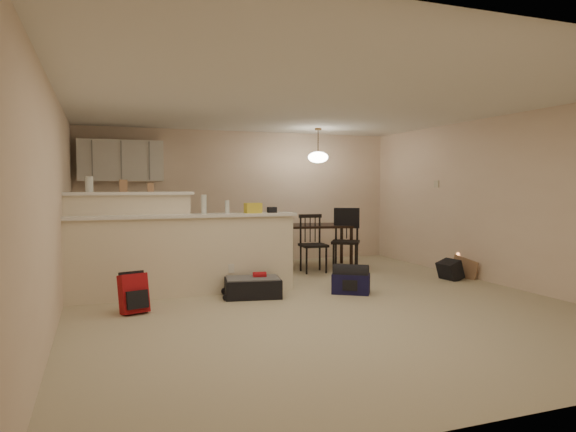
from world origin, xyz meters
name	(u,v)px	position (x,y,z in m)	size (l,w,h in m)	color
room	(314,203)	(0.00, 0.00, 1.25)	(7.00, 7.02, 2.50)	#C0B494
breakfast_bar	(164,250)	(-1.76, 0.98, 0.61)	(3.08, 0.58, 1.39)	beige
upper_cabinets	(121,161)	(-2.20, 3.32, 1.90)	(1.40, 0.34, 0.70)	white
kitchen_counter	(135,245)	(-2.00, 3.19, 0.45)	(1.80, 0.60, 0.90)	white
thermostat	(436,184)	(2.98, 1.55, 1.50)	(0.02, 0.12, 0.12)	beige
jar	(89,184)	(-2.68, 1.12, 1.49)	(0.10, 0.10, 0.20)	silver
cereal_box	(123,186)	(-2.26, 1.12, 1.47)	(0.10, 0.07, 0.16)	#9E7452
small_box	(151,187)	(-1.91, 1.12, 1.45)	(0.08, 0.06, 0.12)	#9E7452
bottle_a	(204,204)	(-1.24, 0.90, 1.22)	(0.07, 0.07, 0.26)	silver
bottle_b	(227,207)	(-0.92, 0.90, 1.18)	(0.06, 0.06, 0.18)	silver
bag_lump	(253,208)	(-0.55, 0.90, 1.16)	(0.22, 0.18, 0.14)	#9E7452
pouch	(272,210)	(-0.27, 0.90, 1.13)	(0.12, 0.10, 0.08)	#9E7452
dining_table	(318,230)	(1.14, 2.50, 0.68)	(1.37, 1.04, 0.77)	black
pendant_lamp	(318,157)	(1.14, 2.50, 1.99)	(0.36, 0.36, 0.62)	brown
dining_chair_near	(313,244)	(0.84, 1.99, 0.49)	(0.43, 0.41, 0.98)	black
dining_chair_far	(346,240)	(1.43, 1.96, 0.53)	(0.46, 0.44, 1.06)	black
suitcase	(253,288)	(-0.68, 0.48, 0.12)	(0.73, 0.47, 0.25)	black
red_backpack	(134,294)	(-2.21, 0.13, 0.23)	(0.30, 0.19, 0.45)	#A81319
navy_duffel	(351,284)	(0.64, 0.22, 0.14)	(0.50, 0.27, 0.27)	#14123A
black_daypack	(450,270)	(2.58, 0.61, 0.15)	(0.33, 0.24, 0.30)	black
cardboard_sheet	(464,268)	(2.85, 0.61, 0.16)	(0.43, 0.02, 0.33)	#9E7452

